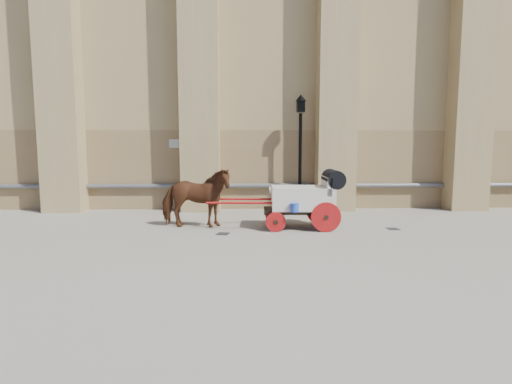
{
  "coord_description": "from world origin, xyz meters",
  "views": [
    {
      "loc": [
        0.59,
        -11.22,
        2.37
      ],
      "look_at": [
        0.95,
        0.38,
        1.06
      ],
      "focal_mm": 28.0,
      "sensor_mm": 36.0,
      "label": 1
    }
  ],
  "objects": [
    {
      "name": "ground",
      "position": [
        0.0,
        0.0,
        0.0
      ],
      "size": [
        90.0,
        90.0,
        0.0
      ],
      "primitive_type": "plane",
      "color": "#6E685B",
      "rests_on": "ground"
    },
    {
      "name": "street_lamp",
      "position": [
        2.64,
        3.28,
        2.27
      ],
      "size": [
        0.4,
        0.4,
        4.24
      ],
      "color": "black",
      "rests_on": "ground"
    },
    {
      "name": "carriage",
      "position": [
        2.43,
        0.29,
        0.92
      ],
      "size": [
        3.96,
        1.42,
        1.71
      ],
      "rotation": [
        0.0,
        0.0,
        -0.04
      ],
      "color": "black",
      "rests_on": "ground"
    },
    {
      "name": "cathedral",
      "position": [
        2.07,
        7.81,
        9.01
      ],
      "size": [
        44.8,
        9.2,
        19.2
      ],
      "color": "#A28C57",
      "rests_on": "ground"
    },
    {
      "name": "horse",
      "position": [
        -0.83,
        0.45,
        0.88
      ],
      "size": [
        2.13,
        1.04,
        1.76
      ],
      "primitive_type": "imported",
      "rotation": [
        0.0,
        0.0,
        1.53
      ],
      "color": "brown",
      "rests_on": "ground"
    },
    {
      "name": "drain_grate_near",
      "position": [
        0.01,
        -0.47,
        0.01
      ],
      "size": [
        0.39,
        0.39,
        0.01
      ],
      "primitive_type": "cube",
      "rotation": [
        0.0,
        0.0,
        -0.27
      ],
      "color": "black",
      "rests_on": "ground"
    },
    {
      "name": "drain_grate_far",
      "position": [
        4.92,
        0.03,
        0.01
      ],
      "size": [
        0.33,
        0.33,
        0.01
      ],
      "primitive_type": "cube",
      "rotation": [
        0.0,
        0.0,
        0.03
      ],
      "color": "black",
      "rests_on": "ground"
    }
  ]
}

